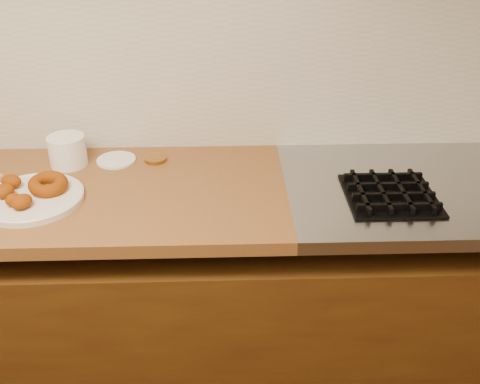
% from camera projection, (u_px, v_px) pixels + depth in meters
% --- Properties ---
extents(wall_back, '(4.00, 0.02, 2.70)m').
position_uv_depth(wall_back, '(120.00, 13.00, 1.74)').
color(wall_back, tan).
rests_on(wall_back, ground).
extents(base_cabinet, '(3.60, 0.60, 0.77)m').
position_uv_depth(base_cabinet, '(136.00, 317.00, 1.95)').
color(base_cabinet, '#482D0D').
rests_on(base_cabinet, floor).
extents(backsplash, '(3.60, 0.02, 0.60)m').
position_uv_depth(backsplash, '(125.00, 61.00, 1.80)').
color(backsplash, beige).
rests_on(backsplash, wall_back).
extents(donut_plate, '(0.29, 0.29, 0.02)m').
position_uv_depth(donut_plate, '(32.00, 198.00, 1.62)').
color(donut_plate, silver).
rests_on(donut_plate, butcher_block).
extents(ring_donut, '(0.16, 0.16, 0.05)m').
position_uv_depth(ring_donut, '(48.00, 184.00, 1.64)').
color(ring_donut, '#803301').
rests_on(ring_donut, donut_plate).
extents(fried_dough_chunks, '(0.14, 0.19, 0.04)m').
position_uv_depth(fried_dough_chunks, '(13.00, 193.00, 1.59)').
color(fried_dough_chunks, '#803301').
rests_on(fried_dough_chunks, donut_plate).
extents(plastic_tub, '(0.16, 0.16, 0.10)m').
position_uv_depth(plastic_tub, '(67.00, 151.00, 1.80)').
color(plastic_tub, white).
rests_on(plastic_tub, butcher_block).
extents(tub_lid, '(0.13, 0.13, 0.01)m').
position_uv_depth(tub_lid, '(116.00, 160.00, 1.85)').
color(tub_lid, white).
rests_on(tub_lid, butcher_block).
extents(brass_jar_lid, '(0.08, 0.08, 0.01)m').
position_uv_depth(brass_jar_lid, '(156.00, 159.00, 1.85)').
color(brass_jar_lid, '#A26E2C').
rests_on(brass_jar_lid, butcher_block).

